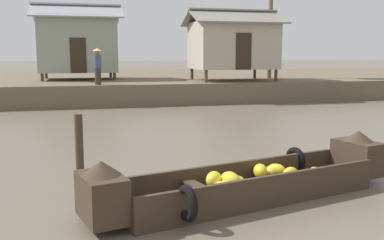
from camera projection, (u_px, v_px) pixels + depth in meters
ground_plane at (178, 140)px, 12.58m from camera, size 300.00×300.00×0.00m
riverbank_strip at (120, 83)px, 29.94m from camera, size 160.00×20.00×1.01m
banana_boat at (250, 181)px, 7.41m from camera, size 5.63×2.48×0.96m
stilt_house_left at (78, 43)px, 24.40m from camera, size 4.76×3.84×4.08m
stilt_house_mid_left at (233, 44)px, 23.44m from camera, size 4.80×3.75×3.70m
vendor_person at (98, 64)px, 20.20m from camera, size 0.44×0.44×1.66m
mooring_post at (80, 154)px, 7.69m from camera, size 0.14×0.14×1.39m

